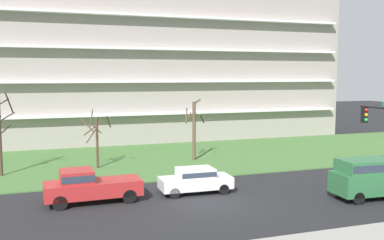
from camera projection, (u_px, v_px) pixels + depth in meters
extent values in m
plane|color=#232326|center=(209.00, 204.00, 24.99)|extent=(160.00, 160.00, 0.00)
cube|color=#477238|center=(150.00, 159.00, 38.15)|extent=(80.00, 16.00, 0.08)
cube|color=#9E938C|center=(121.00, 66.00, 49.83)|extent=(49.76, 10.58, 16.48)
cube|color=white|center=(132.00, 114.00, 44.93)|extent=(47.77, 0.90, 0.24)
cube|color=white|center=(132.00, 81.00, 44.59)|extent=(47.77, 0.90, 0.24)
cube|color=white|center=(131.00, 48.00, 44.26)|extent=(47.77, 0.90, 0.24)
cube|color=white|center=(131.00, 15.00, 43.93)|extent=(47.77, 0.90, 0.24)
cylinder|color=#423023|center=(0.00, 133.00, 31.47)|extent=(0.21, 0.21, 6.35)
cylinder|color=#423023|center=(4.00, 119.00, 32.16)|extent=(1.55, 0.62, 0.99)
cylinder|color=#423023|center=(9.00, 103.00, 31.32)|extent=(0.47, 1.50, 1.53)
cylinder|color=#423023|center=(5.00, 130.00, 31.95)|extent=(0.92, 0.77, 0.84)
cylinder|color=#4C3828|center=(97.00, 143.00, 34.27)|extent=(0.20, 0.20, 3.99)
cylinder|color=#4C3828|center=(97.00, 129.00, 33.84)|extent=(0.73, 0.15, 0.74)
cylinder|color=#4C3828|center=(92.00, 135.00, 34.53)|extent=(1.02, 0.77, 1.18)
cylinder|color=#4C3828|center=(93.00, 128.00, 34.76)|extent=(1.50, 0.56, 1.05)
cylinder|color=#4C3828|center=(109.00, 122.00, 34.14)|extent=(0.62, 1.81, 1.10)
cylinder|color=#4C3828|center=(91.00, 118.00, 34.11)|extent=(0.43, 0.85, 1.29)
cylinder|color=#4C3828|center=(87.00, 125.00, 33.51)|extent=(0.87, 1.60, 0.89)
cylinder|color=brown|center=(194.00, 131.00, 37.41)|extent=(0.29, 0.29, 5.03)
cylinder|color=brown|center=(190.00, 116.00, 37.36)|extent=(0.54, 0.76, 0.54)
cylinder|color=brown|center=(197.00, 102.00, 37.46)|extent=(0.57, 0.75, 0.59)
cylinder|color=brown|center=(202.00, 119.00, 37.12)|extent=(0.91, 1.25, 0.89)
cylinder|color=brown|center=(187.00, 115.00, 37.30)|extent=(0.61, 1.31, 1.24)
cube|color=#B22828|center=(93.00, 188.00, 25.28)|extent=(5.44, 2.12, 0.85)
cube|color=#B22828|center=(77.00, 176.00, 24.89)|extent=(1.84, 1.88, 0.70)
cube|color=#2D3847|center=(77.00, 176.00, 24.89)|extent=(1.81, 1.92, 0.38)
cylinder|color=black|center=(60.00, 203.00, 23.84)|extent=(0.80, 0.24, 0.80)
cylinder|color=black|center=(58.00, 195.00, 25.50)|extent=(0.80, 0.24, 0.80)
cylinder|color=black|center=(129.00, 196.00, 25.15)|extent=(0.80, 0.24, 0.80)
cylinder|color=black|center=(123.00, 189.00, 26.81)|extent=(0.80, 0.24, 0.80)
cube|color=#2D6B3D|center=(376.00, 182.00, 26.18)|extent=(5.31, 2.30, 1.25)
cube|color=#2D6B3D|center=(377.00, 165.00, 26.08)|extent=(4.70, 2.10, 0.75)
cube|color=#2D3847|center=(377.00, 165.00, 26.08)|extent=(4.61, 2.14, 0.41)
cylinder|color=black|center=(340.00, 190.00, 26.60)|extent=(0.73, 0.26, 0.72)
cylinder|color=black|center=(358.00, 198.00, 24.90)|extent=(0.73, 0.26, 0.72)
cube|color=white|center=(195.00, 182.00, 27.30)|extent=(4.45, 1.93, 0.70)
cube|color=white|center=(195.00, 172.00, 27.24)|extent=(2.25, 1.72, 0.55)
cube|color=#2D3847|center=(195.00, 172.00, 27.24)|extent=(2.21, 1.76, 0.30)
cylinder|color=black|center=(175.00, 193.00, 26.13)|extent=(0.65, 0.24, 0.64)
cylinder|color=black|center=(168.00, 187.00, 27.63)|extent=(0.65, 0.24, 0.64)
cylinder|color=black|center=(224.00, 189.00, 27.04)|extent=(0.65, 0.24, 0.64)
cylinder|color=black|center=(215.00, 183.00, 28.54)|extent=(0.65, 0.24, 0.64)
cube|color=black|center=(364.00, 115.00, 25.30)|extent=(0.28, 0.28, 0.90)
sphere|color=red|center=(366.00, 110.00, 25.13)|extent=(0.20, 0.20, 0.20)
sphere|color=#F2A519|center=(366.00, 115.00, 25.16)|extent=(0.20, 0.20, 0.20)
sphere|color=green|center=(366.00, 120.00, 25.19)|extent=(0.20, 0.20, 0.20)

